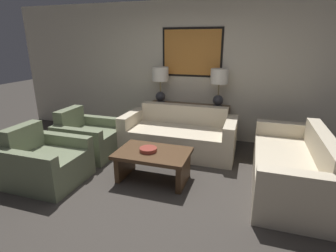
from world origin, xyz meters
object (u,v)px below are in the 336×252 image
armchair_near_camera (46,163)px  table_lamp_right (219,82)px  coffee_table (153,160)px  decorative_bowl (148,150)px  couch_by_side (292,168)px  armchair_near_back_wall (88,139)px  table_lamp_left (160,79)px  console_table (188,122)px  couch_by_back_wall (179,136)px

armchair_near_camera → table_lamp_right: bearing=47.7°
coffee_table → decorative_bowl: decorative_bowl is taller
couch_by_side → armchair_near_camera: bearing=-164.9°
table_lamp_right → coffee_table: 2.07m
table_lamp_right → armchair_near_back_wall: table_lamp_right is taller
couch_by_side → armchair_near_camera: armchair_near_camera is taller
table_lamp_right → decorative_bowl: (-0.71, -1.77, -0.73)m
decorative_bowl → armchair_near_back_wall: 1.45m
couch_by_side → armchair_near_camera: size_ratio=2.12×
table_lamp_left → table_lamp_right: (1.15, 0.00, 0.00)m
console_table → armchair_near_camera: armchair_near_camera is taller
table_lamp_left → coffee_table: size_ratio=0.70×
console_table → table_lamp_right: size_ratio=2.26×
table_lamp_right → armchair_near_camera: size_ratio=0.76×
couch_by_back_wall → table_lamp_left: bearing=131.6°
couch_by_back_wall → armchair_near_back_wall: 1.60m
armchair_near_back_wall → coffee_table: bearing=-19.7°
couch_by_side → armchair_near_back_wall: (-3.26, 0.13, -0.01)m
table_lamp_right → armchair_near_back_wall: (-2.06, -1.25, -0.91)m
couch_by_back_wall → armchair_near_camera: armchair_near_camera is taller
coffee_table → console_table: bearing=87.8°
console_table → couch_by_back_wall: size_ratio=0.81×
armchair_near_back_wall → armchair_near_camera: 1.01m
decorative_bowl → armchair_near_back_wall: size_ratio=0.26×
console_table → table_lamp_right: bearing=0.0°
table_lamp_right → decorative_bowl: 2.04m
table_lamp_left → armchair_near_back_wall: (-0.90, -1.25, -0.91)m
table_lamp_right → couch_by_side: bearing=-49.0°
table_lamp_left → couch_by_side: 2.88m
table_lamp_right → decorative_bowl: bearing=-111.8°
decorative_bowl → armchair_near_back_wall: armchair_near_back_wall is taller
coffee_table → armchair_near_camera: (-1.41, -0.50, -0.03)m
decorative_bowl → armchair_near_back_wall: (-1.35, 0.52, -0.18)m
couch_by_back_wall → armchair_near_back_wall: bearing=-157.8°
couch_by_side → decorative_bowl: bearing=-168.5°
console_table → couch_by_back_wall: (0.00, -0.65, -0.07)m
console_table → decorative_bowl: 1.78m
couch_by_back_wall → coffee_table: 1.11m
armchair_near_back_wall → couch_by_back_wall: bearing=22.2°
coffee_table → decorative_bowl: (-0.06, -0.01, 0.15)m
armchair_near_back_wall → couch_by_side: bearing=-2.3°
table_lamp_left → couch_by_back_wall: 1.25m
couch_by_back_wall → coffee_table: couch_by_back_wall is taller
couch_by_side → table_lamp_left: bearing=149.5°
table_lamp_left → decorative_bowl: table_lamp_left is taller
decorative_bowl → armchair_near_camera: (-1.35, -0.49, -0.18)m
couch_by_back_wall → couch_by_side: bearing=-22.5°
table_lamp_right → armchair_near_camera: bearing=-132.3°
table_lamp_right → couch_by_back_wall: 1.25m
armchair_near_back_wall → armchair_near_camera: bearing=-90.0°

